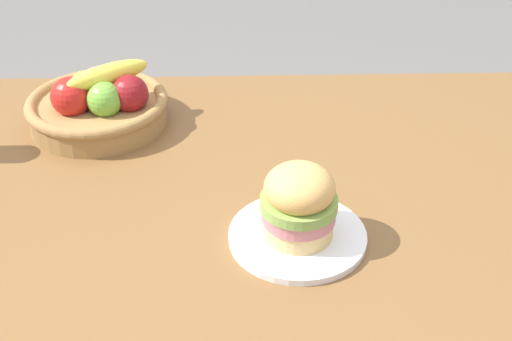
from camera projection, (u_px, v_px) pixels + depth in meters
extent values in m
cube|color=brown|center=(232.00, 193.00, 1.25)|extent=(1.40, 0.90, 0.04)
cylinder|color=brown|center=(472.00, 224.00, 1.78)|extent=(0.07, 0.07, 0.71)
cylinder|color=white|center=(297.00, 236.00, 1.10)|extent=(0.22, 0.22, 0.01)
cylinder|color=#E5BC75|center=(298.00, 226.00, 1.09)|extent=(0.11, 0.11, 0.03)
cylinder|color=#C67075|center=(298.00, 213.00, 1.08)|extent=(0.12, 0.12, 0.02)
cylinder|color=#84A84C|center=(299.00, 203.00, 1.07)|extent=(0.12, 0.12, 0.02)
ellipsoid|color=#EAAD5D|center=(300.00, 188.00, 1.05)|extent=(0.11, 0.11, 0.07)
cylinder|color=#9E7542|center=(98.00, 113.00, 1.41)|extent=(0.28, 0.28, 0.05)
torus|color=#9E7542|center=(97.00, 102.00, 1.40)|extent=(0.29, 0.29, 0.02)
sphere|color=maroon|center=(130.00, 94.00, 1.37)|extent=(0.08, 0.08, 0.08)
sphere|color=#D16066|center=(98.00, 85.00, 1.40)|extent=(0.08, 0.08, 0.08)
sphere|color=gold|center=(87.00, 87.00, 1.39)|extent=(0.07, 0.07, 0.07)
sphere|color=red|center=(71.00, 97.00, 1.35)|extent=(0.08, 0.08, 0.08)
sphere|color=#6BAD38|center=(105.00, 100.00, 1.35)|extent=(0.07, 0.07, 0.07)
ellipsoid|color=yellow|center=(108.00, 75.00, 1.36)|extent=(0.18, 0.15, 0.06)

